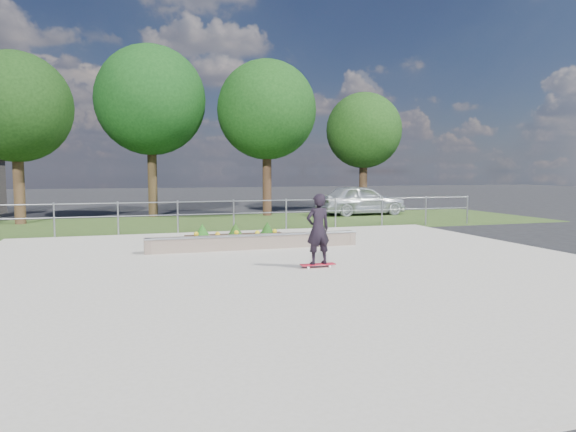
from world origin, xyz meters
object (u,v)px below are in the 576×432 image
object	(u,v)px
grind_ledge	(255,242)
parked_car	(361,200)
skateboarder	(318,229)
planter_bed	(237,238)

from	to	relation	value
grind_ledge	parked_car	xyz separation A→B (m)	(7.93, 9.84, 0.51)
grind_ledge	skateboarder	xyz separation A→B (m)	(0.69, -3.17, 0.66)
planter_bed	parked_car	bearing A→B (deg)	46.65
parked_car	skateboarder	bearing A→B (deg)	148.01
grind_ledge	parked_car	size ratio (longest dim) A/B	1.33
planter_bed	skateboarder	distance (m)	4.47
grind_ledge	planter_bed	size ratio (longest dim) A/B	2.00
parked_car	grind_ledge	bearing A→B (deg)	138.24
skateboarder	grind_ledge	bearing A→B (deg)	102.29
skateboarder	parked_car	distance (m)	14.89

